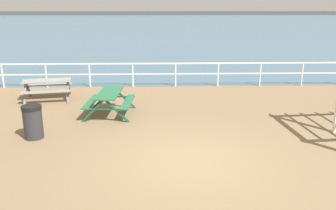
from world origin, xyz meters
The scene contains 7 objects.
ground_plane centered at (0.00, 0.00, -0.10)m, with size 30.00×24.00×0.20m, color #846B4C.
sea_band centered at (0.00, 52.75, 0.00)m, with size 142.00×90.00×0.01m, color #476B84.
distant_shoreline centered at (0.00, 95.75, 0.00)m, with size 142.00×6.00×1.80m, color #4C4C47.
seaward_railing centered at (0.00, 7.75, 0.75)m, with size 23.07×0.07×1.08m.
picnic_table_near_left centered at (-5.10, 5.72, 0.58)m, with size 2.04×1.82×0.80m.
picnic_table_near_right centered at (-2.43, 3.71, 0.58)m, with size 1.65×1.90×0.80m.
litter_bin centered at (-4.29, 1.60, 0.48)m, with size 0.55×0.55×0.95m.
Camera 1 is at (-0.80, -7.86, 3.72)m, focal length 37.92 mm.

